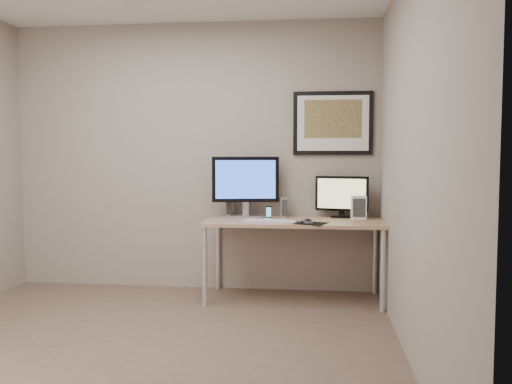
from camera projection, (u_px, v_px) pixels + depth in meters
floor at (139, 347)px, 3.73m from camera, size 3.60×3.60×0.00m
room at (156, 112)px, 4.06m from camera, size 3.60×3.60×3.60m
desk at (294, 227)px, 4.91m from camera, size 1.60×0.70×0.73m
framed_art at (333, 123)px, 5.13m from camera, size 0.75×0.04×0.60m
monitor_large at (245, 184)px, 5.10m from camera, size 0.63×0.25×0.57m
monitor_tv at (342, 196)px, 5.06m from camera, size 0.49×0.16×0.39m
speaker_left at (230, 207)px, 5.25m from camera, size 0.08×0.08×0.18m
speaker_right at (283, 207)px, 5.14m from camera, size 0.10×0.10×0.19m
phone_dock at (269, 213)px, 4.94m from camera, size 0.07×0.07×0.12m
keyboard at (271, 221)px, 4.79m from camera, size 0.49×0.21×0.02m
mousepad at (311, 223)px, 4.66m from camera, size 0.32×0.30×0.00m
mouse at (308, 221)px, 4.67m from camera, size 0.08×0.12×0.04m
fan_unit at (359, 207)px, 5.00m from camera, size 0.14×0.11×0.22m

